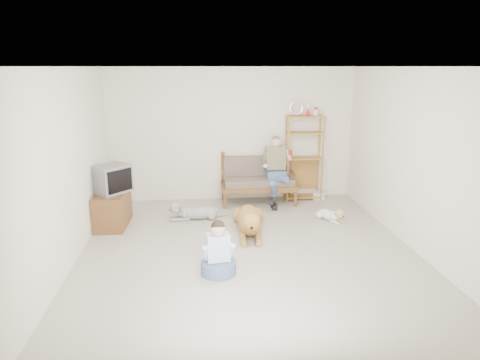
{
  "coord_description": "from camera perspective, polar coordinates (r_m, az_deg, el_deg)",
  "views": [
    {
      "loc": [
        -0.74,
        -5.89,
        2.7
      ],
      "look_at": [
        -0.02,
        1.0,
        0.86
      ],
      "focal_mm": 32.0,
      "sensor_mm": 36.0,
      "label": 1
    }
  ],
  "objects": [
    {
      "name": "wall_left",
      "position": [
        6.3,
        -22.02,
        1.42
      ],
      "size": [
        0.0,
        5.5,
        5.5
      ],
      "primitive_type": "plane",
      "rotation": [
        1.57,
        0.0,
        1.57
      ],
      "color": "silver",
      "rests_on": "ground"
    },
    {
      "name": "shaggy_dog",
      "position": [
        7.85,
        -6.26,
        -4.29
      ],
      "size": [
        1.11,
        0.31,
        0.33
      ],
      "rotation": [
        0.0,
        0.0,
        -1.5
      ],
      "color": "white",
      "rests_on": "ground"
    },
    {
      "name": "book_stack",
      "position": [
        9.15,
        10.44,
        -2.04
      ],
      "size": [
        0.26,
        0.21,
        0.15
      ],
      "primitive_type": "cube",
      "rotation": [
        0.0,
        0.0,
        -0.2
      ],
      "color": "white",
      "rests_on": "ground"
    },
    {
      "name": "golden_retriever",
      "position": [
        7.19,
        1.26,
        -5.42
      ],
      "size": [
        0.49,
        1.66,
        0.5
      ],
      "rotation": [
        0.0,
        0.0,
        -0.07
      ],
      "color": "#AB7D3B",
      "rests_on": "ground"
    },
    {
      "name": "ceiling",
      "position": [
        5.94,
        1.26,
        14.9
      ],
      "size": [
        5.5,
        5.5,
        0.0
      ],
      "primitive_type": "plane",
      "rotation": [
        3.14,
        0.0,
        0.0
      ],
      "color": "white",
      "rests_on": "ground"
    },
    {
      "name": "terrier",
      "position": [
        7.89,
        12.15,
        -4.59
      ],
      "size": [
        0.45,
        0.62,
        0.27
      ],
      "rotation": [
        0.0,
        0.0,
        0.55
      ],
      "color": "silver",
      "rests_on": "ground"
    },
    {
      "name": "tv_stand",
      "position": [
        7.77,
        -16.7,
        -3.74
      ],
      "size": [
        0.54,
        0.92,
        0.6
      ],
      "rotation": [
        0.0,
        0.0,
        -0.05
      ],
      "color": "brown",
      "rests_on": "ground"
    },
    {
      "name": "wall_front",
      "position": [
        3.5,
        6.83,
        -7.9
      ],
      "size": [
        5.0,
        0.0,
        5.0
      ],
      "primitive_type": "plane",
      "rotation": [
        -1.57,
        0.0,
        0.0
      ],
      "color": "silver",
      "rests_on": "ground"
    },
    {
      "name": "etagere",
      "position": [
        8.91,
        8.49,
        3.06
      ],
      "size": [
        0.78,
        0.34,
        2.04
      ],
      "color": "#AA6E35",
      "rests_on": "ground"
    },
    {
      "name": "wall_back",
      "position": [
        8.78,
        -1.05,
        6.05
      ],
      "size": [
        5.0,
        0.0,
        5.0
      ],
      "primitive_type": "plane",
      "rotation": [
        1.57,
        0.0,
        0.0
      ],
      "color": "silver",
      "rests_on": "ground"
    },
    {
      "name": "loveseat",
      "position": [
        8.71,
        2.44,
        0.15
      ],
      "size": [
        1.5,
        0.71,
        0.95
      ],
      "rotation": [
        0.0,
        0.0,
        -0.01
      ],
      "color": "brown",
      "rests_on": "ground"
    },
    {
      "name": "wall_right",
      "position": [
        6.86,
        22.41,
        2.42
      ],
      "size": [
        0.0,
        5.5,
        5.5
      ],
      "primitive_type": "plane",
      "rotation": [
        1.57,
        0.0,
        -1.57
      ],
      "color": "silver",
      "rests_on": "ground"
    },
    {
      "name": "wall_outlet",
      "position": [
        8.97,
        -8.99,
        -0.8
      ],
      "size": [
        0.12,
        0.02,
        0.08
      ],
      "primitive_type": "cube",
      "color": "white",
      "rests_on": "ground"
    },
    {
      "name": "floor",
      "position": [
        6.53,
        1.13,
        -9.55
      ],
      "size": [
        5.5,
        5.5,
        0.0
      ],
      "primitive_type": "plane",
      "color": "beige",
      "rests_on": "ground"
    },
    {
      "name": "man",
      "position": [
        8.5,
        4.8,
        0.73
      ],
      "size": [
        0.52,
        0.74,
        1.2
      ],
      "color": "slate",
      "rests_on": "loveseat"
    },
    {
      "name": "child",
      "position": [
        5.8,
        -2.91,
        -9.88
      ],
      "size": [
        0.48,
        0.48,
        0.75
      ],
      "rotation": [
        0.0,
        0.0,
        0.11
      ],
      "color": "slate",
      "rests_on": "ground"
    },
    {
      "name": "crt_tv",
      "position": [
        7.64,
        -16.73,
        0.16
      ],
      "size": [
        0.73,
        0.73,
        0.48
      ],
      "rotation": [
        0.0,
        0.0,
        -0.76
      ],
      "color": "slate",
      "rests_on": "tv_stand"
    }
  ]
}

